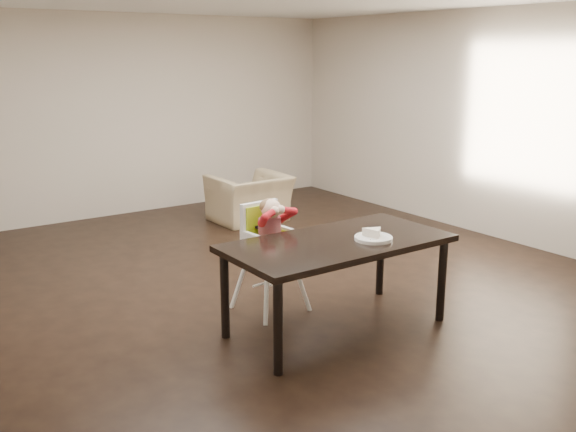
{
  "coord_description": "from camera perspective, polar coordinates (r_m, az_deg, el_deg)",
  "views": [
    {
      "loc": [
        -3.38,
        -4.94,
        2.18
      ],
      "look_at": [
        -0.54,
        -0.88,
        0.92
      ],
      "focal_mm": 40.0,
      "sensor_mm": 36.0,
      "label": 1
    }
  ],
  "objects": [
    {
      "name": "high_chair",
      "position": [
        5.47,
        -1.77,
        -1.4
      ],
      "size": [
        0.45,
        0.45,
        0.99
      ],
      "rotation": [
        0.0,
        0.0,
        0.08
      ],
      "color": "white",
      "rests_on": "ground"
    },
    {
      "name": "dining_table",
      "position": [
        5.09,
        4.42,
        -3.0
      ],
      "size": [
        1.8,
        0.9,
        0.75
      ],
      "color": "black",
      "rests_on": "ground"
    },
    {
      "name": "armchair",
      "position": [
        8.48,
        -3.45,
        2.27
      ],
      "size": [
        0.96,
        0.63,
        0.83
      ],
      "primitive_type": "imported",
      "rotation": [
        0.0,
        0.0,
        3.16
      ],
      "color": "tan",
      "rests_on": "ground"
    },
    {
      "name": "ground",
      "position": [
        6.37,
        -0.56,
        -5.71
      ],
      "size": [
        7.0,
        7.0,
        0.0
      ],
      "primitive_type": "plane",
      "color": "black",
      "rests_on": "ground"
    },
    {
      "name": "plate",
      "position": [
        5.1,
        7.61,
        -1.77
      ],
      "size": [
        0.38,
        0.38,
        0.09
      ],
      "rotation": [
        0.0,
        0.0,
        0.29
      ],
      "color": "white",
      "rests_on": "dining_table"
    },
    {
      "name": "room_walls",
      "position": [
        6.0,
        -0.6,
        11.19
      ],
      "size": [
        6.02,
        7.02,
        2.71
      ],
      "color": "#C0B39F",
      "rests_on": "ground"
    }
  ]
}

